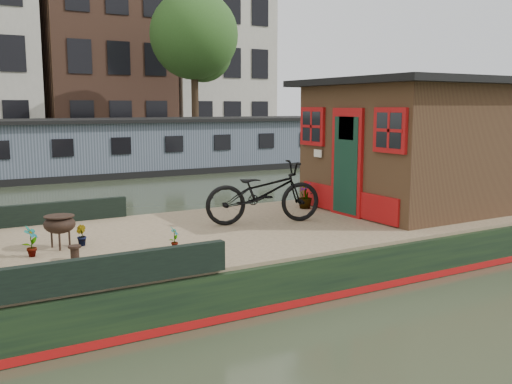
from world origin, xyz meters
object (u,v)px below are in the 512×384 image
potted_plant_a (31,241)px  bicycle (263,193)px  cabin (420,143)px  brazier_front (60,232)px

potted_plant_a → bicycle: bearing=5.6°
cabin → brazier_front: (-6.66, 0.10, -1.00)m
bicycle → brazier_front: bearing=105.0°
potted_plant_a → brazier_front: brazier_front is taller
bicycle → brazier_front: (-3.28, -0.08, -0.28)m
cabin → bicycle: (-3.38, 0.17, -0.71)m
bicycle → brazier_front: 3.30m
potted_plant_a → brazier_front: 0.51m
bicycle → brazier_front: bicycle is taller
cabin → bicycle: cabin is taller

